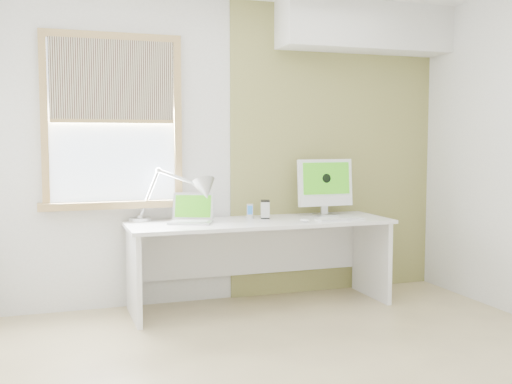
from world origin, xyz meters
name	(u,v)px	position (x,y,z in m)	size (l,w,h in m)	color
room	(312,157)	(0.00, 0.00, 1.30)	(4.04, 3.54, 2.64)	tan
accent_wall	(334,151)	(1.00, 1.74, 1.30)	(2.00, 0.02, 2.60)	olive
soffit	(364,28)	(1.20, 1.57, 2.40)	(1.60, 0.40, 0.42)	white
window	(113,122)	(-1.00, 1.71, 1.54)	(1.20, 0.14, 1.42)	olive
desk	(258,243)	(0.15, 1.44, 0.53)	(2.20, 0.70, 0.73)	white
desk_lamp	(193,193)	(-0.38, 1.54, 0.96)	(0.75, 0.43, 0.44)	silver
laptop	(192,215)	(-0.42, 1.45, 0.79)	(0.42, 0.38, 0.24)	silver
phone_dock	(250,214)	(0.12, 1.56, 0.76)	(0.08, 0.08, 0.12)	silver
external_drive	(265,209)	(0.24, 1.52, 0.81)	(0.11, 0.14, 0.15)	silver
imac	(325,184)	(0.81, 1.54, 1.01)	(0.51, 0.17, 0.50)	silver
keyboard	(340,219)	(0.79, 1.18, 0.74)	(0.43, 0.16, 0.02)	white
mouse	(305,220)	(0.47, 1.18, 0.74)	(0.06, 0.10, 0.03)	white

